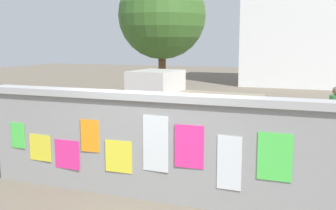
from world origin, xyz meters
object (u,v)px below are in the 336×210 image
auto_rickshaw_truck (188,106)px  tree_roadside (162,16)px  bicycle_near (175,161)px  motorcycle (290,148)px  person_walking (336,113)px  bicycle_far (83,148)px

auto_rickshaw_truck → tree_roadside: tree_roadside is taller
auto_rickshaw_truck → bicycle_near: bearing=-75.8°
motorcycle → person_walking: (0.90, 1.78, 0.52)m
motorcycle → bicycle_far: bicycle_far is taller
auto_rickshaw_truck → person_walking: (3.81, -0.29, 0.09)m
motorcycle → tree_roadside: (-6.00, 7.91, 3.32)m
person_walking → tree_roadside: (-6.91, 6.14, 2.79)m
person_walking → auto_rickshaw_truck: bearing=175.6°
bicycle_near → tree_roadside: tree_roadside is taller
motorcycle → tree_roadside: 10.47m
auto_rickshaw_truck → tree_roadside: size_ratio=0.66×
auto_rickshaw_truck → tree_roadside: 7.21m
auto_rickshaw_truck → person_walking: auto_rickshaw_truck is taller
motorcycle → bicycle_near: 2.45m
bicycle_far → motorcycle: bearing=15.6°
motorcycle → person_walking: 2.06m
bicycle_far → person_walking: size_ratio=1.04×
bicycle_near → person_walking: size_ratio=1.03×
auto_rickshaw_truck → bicycle_far: 3.57m
person_walking → tree_roadside: 9.65m
auto_rickshaw_truck → bicycle_far: size_ratio=2.20×
bicycle_near → bicycle_far: (-2.21, 0.18, 0.00)m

